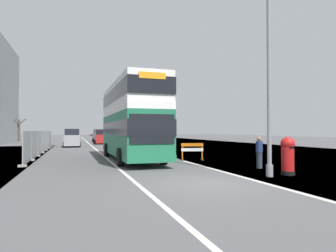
% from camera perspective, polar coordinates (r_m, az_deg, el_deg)
% --- Properties ---
extents(ground, '(140.00, 280.00, 0.10)m').
position_cam_1_polar(ground, '(11.54, 9.50, -10.76)').
color(ground, '#4C4C4F').
extents(double_decker_bus, '(2.83, 11.15, 5.00)m').
position_cam_1_polar(double_decker_bus, '(20.01, -7.11, 1.20)').
color(double_decker_bus, '#1E6B47').
rests_on(double_decker_bus, ground).
extents(lamppost_foreground, '(0.29, 0.70, 9.54)m').
position_cam_1_polar(lamppost_foreground, '(13.50, 18.73, 10.24)').
color(lamppost_foreground, gray).
rests_on(lamppost_foreground, ground).
extents(red_pillar_postbox, '(0.60, 0.60, 1.66)m').
position_cam_1_polar(red_pillar_postbox, '(14.06, 21.90, -4.99)').
color(red_pillar_postbox, black).
rests_on(red_pillar_postbox, ground).
extents(roadworks_barrier, '(1.50, 0.68, 1.12)m').
position_cam_1_polar(roadworks_barrier, '(19.50, 4.65, -4.57)').
color(roadworks_barrier, orange).
rests_on(roadworks_barrier, ground).
extents(construction_site_fence, '(0.44, 20.60, 1.96)m').
position_cam_1_polar(construction_site_fence, '(27.80, -22.93, -2.88)').
color(construction_site_fence, '#A8AAAD').
rests_on(construction_site_fence, ground).
extents(car_oncoming_near, '(1.98, 4.54, 2.16)m').
position_cam_1_polar(car_oncoming_near, '(37.82, -17.87, -2.26)').
color(car_oncoming_near, gray).
rests_on(car_oncoming_near, ground).
extents(car_receding_mid, '(1.97, 3.84, 2.08)m').
position_cam_1_polar(car_receding_mid, '(44.49, -12.67, -2.11)').
color(car_receding_mid, maroon).
rests_on(car_receding_mid, ground).
extents(car_receding_far, '(1.91, 4.35, 2.17)m').
position_cam_1_polar(car_receding_far, '(52.96, -13.16, -1.86)').
color(car_receding_far, slate).
rests_on(car_receding_far, ground).
extents(car_far_side, '(2.00, 4.28, 2.29)m').
position_cam_1_polar(car_far_side, '(59.36, -17.87, -1.70)').
color(car_far_side, silver).
rests_on(car_far_side, ground).
extents(bare_tree_far_verge_near, '(2.32, 2.91, 4.45)m').
position_cam_1_polar(bare_tree_far_verge_near, '(55.19, -27.83, -0.60)').
color(bare_tree_far_verge_near, '#4C3D2D').
rests_on(bare_tree_far_verge_near, ground).
extents(bare_tree_far_verge_mid, '(2.79, 3.04, 4.12)m').
position_cam_1_polar(bare_tree_far_verge_mid, '(59.25, -26.62, -0.53)').
color(bare_tree_far_verge_mid, '#4C3D2D').
rests_on(bare_tree_far_verge_mid, ground).
extents(pedestrian_at_kerb, '(0.34, 0.34, 1.62)m').
position_cam_1_polar(pedestrian_at_kerb, '(16.05, 17.04, -4.86)').
color(pedestrian_at_kerb, '#2D3342').
rests_on(pedestrian_at_kerb, ground).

